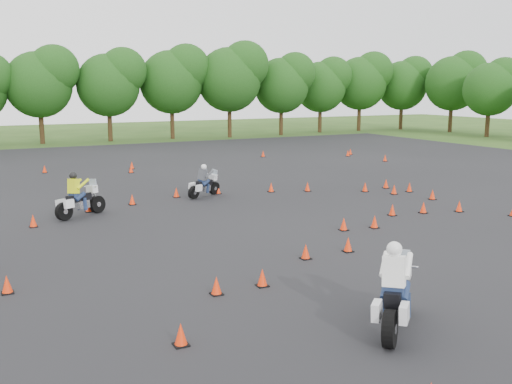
% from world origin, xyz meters
% --- Properties ---
extents(ground, '(140.00, 140.00, 0.00)m').
position_xyz_m(ground, '(0.00, 0.00, 0.00)').
color(ground, '#2D5119').
rests_on(ground, ground).
extents(asphalt_pad, '(62.00, 62.00, 0.00)m').
position_xyz_m(asphalt_pad, '(0.00, 6.00, 0.01)').
color(asphalt_pad, black).
rests_on(asphalt_pad, ground).
extents(treeline, '(87.14, 32.11, 10.30)m').
position_xyz_m(treeline, '(0.69, 35.04, 4.61)').
color(treeline, '#1B4513').
rests_on(treeline, ground).
extents(traffic_cones, '(36.20, 33.22, 0.45)m').
position_xyz_m(traffic_cones, '(-0.06, 5.59, 0.23)').
color(traffic_cones, '#FF330A').
rests_on(traffic_cones, asphalt_pad).
extents(rider_grey, '(2.14, 1.51, 1.60)m').
position_xyz_m(rider_grey, '(0.15, 9.83, 0.81)').
color(rider_grey, '#414349').
rests_on(rider_grey, ground).
extents(rider_yellow, '(2.44, 1.82, 1.84)m').
position_xyz_m(rider_yellow, '(-5.83, 8.07, 0.93)').
color(rider_yellow, '#D4E013').
rests_on(rider_yellow, ground).
extents(rider_white, '(2.47, 2.32, 2.01)m').
position_xyz_m(rider_white, '(-1.80, -6.23, 1.01)').
color(rider_white, white).
rests_on(rider_white, ground).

